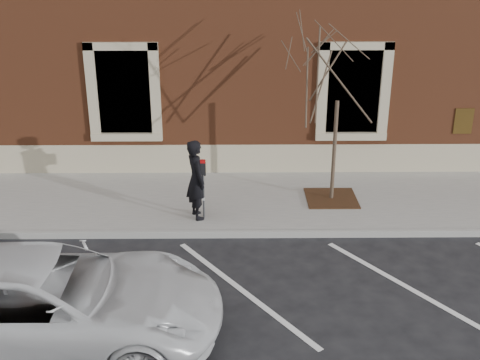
{
  "coord_description": "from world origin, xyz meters",
  "views": [
    {
      "loc": [
        -0.12,
        -11.9,
        6.2
      ],
      "look_at": [
        0.0,
        0.6,
        1.1
      ],
      "focal_mm": 45.0,
      "sensor_mm": 36.0,
      "label": 1
    }
  ],
  "objects_px": {
    "white_truck": "(45,302)",
    "man": "(196,179)",
    "parking_meter": "(203,178)",
    "sapling": "(339,72)"
  },
  "relations": [
    {
      "from": "parking_meter",
      "to": "white_truck",
      "type": "height_order",
      "value": "white_truck"
    },
    {
      "from": "sapling",
      "to": "white_truck",
      "type": "distance_m",
      "value": 8.08
    },
    {
      "from": "parking_meter",
      "to": "man",
      "type": "bearing_deg",
      "value": 159.3
    },
    {
      "from": "man",
      "to": "parking_meter",
      "type": "height_order",
      "value": "man"
    },
    {
      "from": "man",
      "to": "white_truck",
      "type": "distance_m",
      "value": 4.94
    },
    {
      "from": "white_truck",
      "to": "man",
      "type": "bearing_deg",
      "value": -26.89
    },
    {
      "from": "sapling",
      "to": "parking_meter",
      "type": "bearing_deg",
      "value": -161.74
    },
    {
      "from": "parking_meter",
      "to": "sapling",
      "type": "bearing_deg",
      "value": 9.25
    },
    {
      "from": "man",
      "to": "parking_meter",
      "type": "bearing_deg",
      "value": -122.65
    },
    {
      "from": "parking_meter",
      "to": "sapling",
      "type": "xyz_separation_m",
      "value": [
        3.1,
        1.02,
        2.18
      ]
    }
  ]
}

